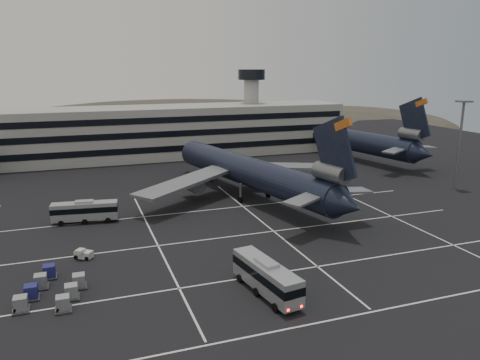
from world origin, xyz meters
The scene contains 11 objects.
ground centered at (0.00, 0.00, 0.00)m, with size 260.00×260.00×0.00m, color black.
lane_markings centered at (0.95, 0.72, 0.01)m, with size 90.00×55.62×0.01m.
terminal centered at (-2.95, 71.14, 6.93)m, with size 125.00×26.00×24.00m.
hills centered at (17.99, 170.00, -12.07)m, with size 352.00×180.00×44.00m.
lightpole_right centered at (58.00, 15.00, 11.82)m, with size 2.40×2.40×18.28m.
trijet_main centered at (15.22, 22.71, 5.25)m, with size 46.29×57.21×18.08m.
trijet_far centered at (55.18, 52.16, 5.43)m, with size 20.00×57.44×18.08m.
bus_near centered at (2.99, -14.52, 2.18)m, with size 4.29×11.55×3.99m.
bus_far centered at (-15.40, 18.31, 2.02)m, with size 10.71×3.81×3.70m.
tug_b centered at (-16.02, 2.76, 0.65)m, with size 2.62×2.44×1.46m.
uld_cluster centered at (-19.84, -6.86, 0.80)m, with size 8.05×11.28×1.63m.
Camera 1 is at (-15.96, -58.95, 25.01)m, focal length 35.00 mm.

